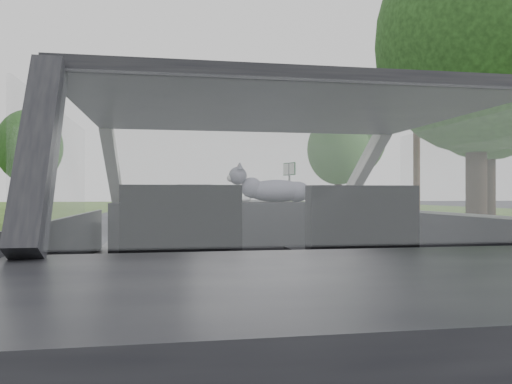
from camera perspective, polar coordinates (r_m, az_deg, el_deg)
name	(u,v)px	position (r m, az deg, el deg)	size (l,w,h in m)	color
subject_car	(258,258)	(2.57, 0.28, -7.52)	(1.80, 4.00, 1.45)	black
dashboard	(241,226)	(3.18, -1.73, -3.88)	(1.58, 0.45, 0.30)	black
driver_seat	(181,233)	(2.23, -8.57, -4.64)	(0.50, 0.72, 0.42)	black
passenger_seat	(353,231)	(2.39, 11.05, -4.35)	(0.50, 0.72, 0.42)	black
steering_wheel	(178,217)	(2.85, -8.87, -2.88)	(0.36, 0.36, 0.04)	black
cat	(277,189)	(3.18, 2.41, 0.30)	(0.55, 0.17, 0.25)	slate
guardrail	(351,212)	(13.39, 10.85, -2.26)	(0.05, 90.00, 0.32)	gray
other_car	(194,201)	(22.68, -7.07, -1.00)	(1.80, 4.57, 1.50)	#BBBCBF
highway_sign	(289,189)	(24.96, 3.84, 0.35)	(0.11, 1.05, 2.63)	#124621
utility_pole	(417,122)	(18.01, 17.88, 7.63)	(0.23, 0.23, 7.03)	brown
tree_0	(476,85)	(14.29, 23.85, 11.16)	(5.11, 5.11, 7.75)	black
tree_1	(488,108)	(21.12, 24.98, 8.68)	(5.70, 5.70, 8.64)	black
tree_2	(338,163)	(33.23, 9.37, 3.26)	(4.07, 4.07, 6.16)	black
tree_3	(350,152)	(40.33, 10.64, 4.54)	(5.83, 5.83, 8.83)	black
tree_6	(29,161)	(37.10, -24.48, 3.23)	(4.34, 4.34, 6.58)	black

